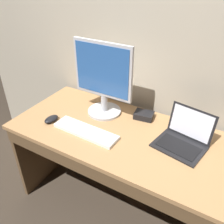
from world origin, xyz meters
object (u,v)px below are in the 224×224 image
wired_keyboard (86,131)px  external_drive_box (144,115)px  computer_mouse (51,119)px  external_monitor (103,81)px  laptop_black (183,139)px

wired_keyboard → external_drive_box: size_ratio=3.42×
computer_mouse → external_monitor: bearing=51.2°
external_drive_box → laptop_black: bearing=-24.6°
external_monitor → computer_mouse: bearing=-133.4°
wired_keyboard → computer_mouse: 0.30m
laptop_black → external_monitor: size_ratio=0.62×
laptop_black → computer_mouse: (-0.90, -0.22, -0.02)m
external_monitor → external_drive_box: external_monitor is taller
laptop_black → computer_mouse: laptop_black is taller
laptop_black → wired_keyboard: 0.64m
laptop_black → external_drive_box: bearing=155.4°
external_monitor → computer_mouse: size_ratio=4.78×
laptop_black → computer_mouse: bearing=-166.1°
laptop_black → wired_keyboard: size_ratio=0.73×
wired_keyboard → computer_mouse: size_ratio=4.07×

